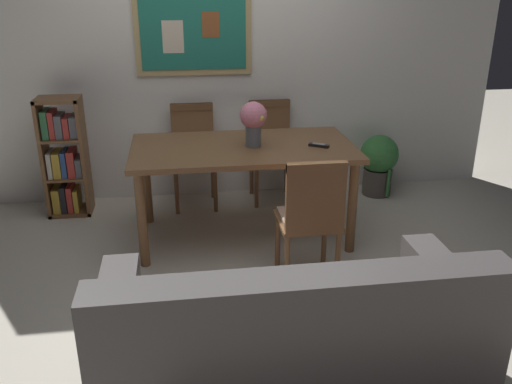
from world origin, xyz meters
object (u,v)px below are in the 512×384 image
Objects in this scene: dining_chair_near_right at (311,212)px; flower_vase at (253,119)px; dining_chair_far_left at (193,147)px; leather_couch at (291,344)px; bookshelf at (65,159)px; tv_remote at (319,145)px; potted_ivy at (379,162)px; dining_table at (243,157)px; dining_chair_far_right at (271,142)px.

dining_chair_near_right is 2.66× the size of flower_vase.
dining_chair_far_left reaches higher than leather_couch.
bookshelf is 2.20m from tv_remote.
dining_chair_near_right is at bearing -124.15° from potted_ivy.
dining_chair_far_left is 1.00m from flower_vase.
bookshelf is 2.86m from potted_ivy.
dining_chair_near_right is (0.70, -1.58, 0.00)m from dining_chair_far_left.
dining_table is 0.89m from dining_chair_near_right.
dining_table is 0.31m from flower_vase.
leather_couch is 11.63× the size of tv_remote.
bookshelf is at bearing 155.01° from dining_table.
potted_ivy is at bearing 55.85° from dining_chair_near_right.
dining_chair_far_right is at bearing 89.62° from dining_chair_near_right.
tv_remote is at bearing 72.46° from dining_chair_near_right.
leather_couch is 3.02× the size of potted_ivy.
leather_couch reaches higher than potted_ivy.
dining_table is at bearing -24.99° from bookshelf.
dining_chair_near_right is 1.11m from leather_couch.
leather_couch is at bearing -97.58° from dining_chair_far_right.
leather_couch is 1.88m from tv_remote.
dining_table is at bearing 113.11° from dining_chair_near_right.
dining_table is 0.59m from tv_remote.
leather_couch is 5.27× the size of flower_vase.
tv_remote is (0.57, -0.11, 0.10)m from dining_table.
dining_chair_near_right is 2.35m from bookshelf.
dining_chair_near_right reaches higher than potted_ivy.
tv_remote is at bearing 71.98° from leather_couch.
dining_chair_near_right is 0.94m from flower_vase.
dining_chair_far_left is at bearing 97.92° from leather_couch.
flower_vase is at bearing -61.09° from dining_chair_far_left.
dining_chair_near_right is at bearing -90.38° from dining_chair_far_right.
flower_vase is at bearing -108.63° from dining_chair_far_right.
dining_table is 0.89m from dining_chair_far_right.
tv_remote is at bearing -134.61° from potted_ivy.
flower_vase reaches higher than dining_chair_far_left.
dining_table is 1.87× the size of dining_chair_far_right.
dining_chair_far_left is 2.66× the size of flower_vase.
tv_remote is at bearing -43.37° from dining_chair_far_left.
flower_vase reaches higher than dining_chair_near_right.
leather_couch is at bearing -89.87° from dining_table.
leather_couch is at bearing -92.30° from flower_vase.
flower_vase is at bearing 108.76° from dining_chair_near_right.
dining_chair_far_left reaches higher than potted_ivy.
tv_remote is (0.22, 0.70, 0.23)m from dining_chair_near_right.
dining_chair_far_left reaches higher than tv_remote.
potted_ivy is 3.85× the size of tv_remote.
tv_remote is (0.93, -0.87, 0.23)m from dining_chair_far_left.
dining_chair_far_right reaches higher than potted_ivy.
potted_ivy is 1.25m from tv_remote.
flower_vase reaches higher than dining_chair_far_right.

